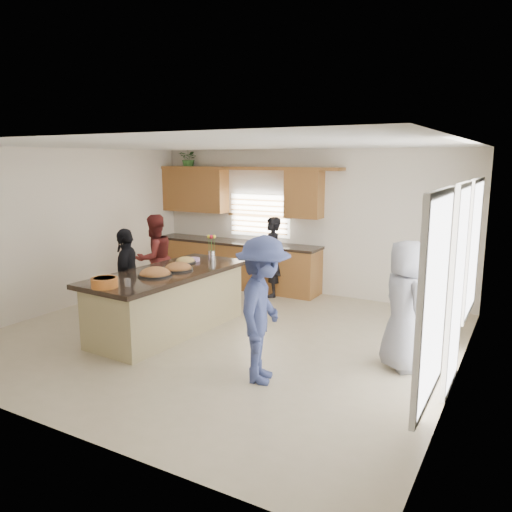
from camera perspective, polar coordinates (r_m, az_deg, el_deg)
The scene contains 18 objects.
floor at distance 7.57m, azimuth -3.87°, elevation -9.15°, with size 6.50×6.50×0.00m, color #C7B594.
room_shell at distance 7.15m, azimuth -4.06°, elevation 5.32°, with size 6.52×6.02×2.81m.
back_cabinetry at distance 10.34m, azimuth -2.49°, elevation 1.55°, with size 4.08×0.66×2.46m.
right_wall_glazing at distance 5.99m, azimuth 22.00°, elevation -1.97°, with size 0.06×4.00×2.25m.
island at distance 7.76m, azimuth -9.99°, elevation -5.28°, with size 1.30×2.76×0.95m.
platter_front at distance 7.34m, azimuth -11.46°, elevation -2.02°, with size 0.49×0.49×0.20m.
platter_mid at distance 7.66m, azimuth -8.88°, elevation -1.40°, with size 0.45×0.45×0.18m.
platter_back at distance 8.20m, azimuth -8.06°, elevation -0.57°, with size 0.34×0.34×0.14m.
salad_bowl at distance 6.83m, azimuth -16.94°, elevation -2.86°, with size 0.35×0.35×0.13m.
clear_cup at distance 6.82m, azimuth -14.47°, elevation -2.95°, with size 0.08×0.08×0.10m, color white.
plate_stack at distance 8.30m, azimuth -7.15°, elevation -0.40°, with size 0.21×0.21×0.05m, color #B88BCA.
flower_vase at distance 8.36m, azimuth -5.10°, elevation 1.07°, with size 0.14×0.14×0.42m.
potted_plant at distance 10.94m, azimuth -7.65°, elevation 11.00°, with size 0.41×0.35×0.45m, color #356A2A.
woman_left_back at distance 9.55m, azimuth 1.81°, elevation -0.11°, with size 0.56×0.37×1.54m, color black.
woman_left_mid at distance 9.39m, azimuth -11.51°, elevation -0.25°, with size 0.79×0.61×1.62m, color #5C1D1B.
woman_left_front at distance 8.11m, azimuth -14.51°, elevation -2.37°, with size 0.91×0.38×1.56m, color black.
woman_right_back at distance 5.85m, azimuth 0.80°, elevation -6.18°, with size 1.13×0.65×1.75m, color #374379.
woman_right_front at distance 6.47m, azimuth 16.55°, elevation -5.46°, with size 0.80×0.52×1.64m, color gray.
Camera 1 is at (3.90, -5.95, 2.60)m, focal length 35.00 mm.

